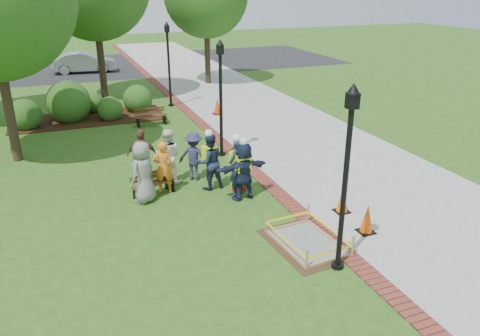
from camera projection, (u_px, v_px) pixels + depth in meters
name	position (u px, v px, depth m)	size (l,w,h in m)	color
ground	(239.00, 219.00, 12.89)	(100.00, 100.00, 0.00)	#285116
sidewalk	(259.00, 113.00, 23.22)	(6.00, 60.00, 0.02)	#9E9E99
brick_edging	(197.00, 119.00, 22.12)	(0.50, 60.00, 0.03)	maroon
mulch_bed	(89.00, 119.00, 22.23)	(7.00, 3.00, 0.05)	#381E0F
parking_lot	(112.00, 66.00, 36.21)	(36.00, 12.00, 0.01)	black
wet_concrete_pad	(307.00, 236.00, 11.60)	(1.87, 2.42, 0.55)	#47331E
bench_near	(154.00, 189.00, 14.21)	(1.41, 0.93, 0.73)	brown
bench_far	(151.00, 120.00, 21.21)	(1.44, 0.56, 0.76)	#4E291A
cone_front	(367.00, 220.00, 12.05)	(0.41, 0.41, 0.81)	black
cone_back	(342.00, 200.00, 13.13)	(0.40, 0.40, 0.79)	black
cone_far	(217.00, 107.00, 22.83)	(0.42, 0.42, 0.82)	black
toolbox	(239.00, 188.00, 14.58)	(0.40, 0.22, 0.20)	#A31A0C
lamp_near	(346.00, 167.00, 9.80)	(0.28, 0.28, 4.26)	black
lamp_mid	(221.00, 90.00, 16.71)	(0.28, 0.28, 4.26)	black
lamp_far	(168.00, 58.00, 23.62)	(0.28, 0.28, 4.26)	black
shrub_a	(27.00, 129.00, 20.79)	(1.45, 1.45, 1.45)	#244F16
shrub_b	(71.00, 120.00, 22.01)	(2.03, 2.03, 2.03)	#244F16
shrub_c	(111.00, 120.00, 22.14)	(1.19, 1.19, 1.19)	#244F16
shrub_d	(139.00, 111.00, 23.52)	(1.45, 1.45, 1.45)	#244F16
shrub_e	(94.00, 112.00, 23.34)	(1.09, 1.09, 1.09)	#244F16
casual_person_a	(143.00, 172.00, 13.60)	(0.70, 0.67, 1.86)	gray
casual_person_b	(163.00, 167.00, 14.22)	(0.59, 0.43, 1.66)	orange
casual_person_c	(168.00, 156.00, 15.00)	(0.68, 0.63, 1.78)	white
casual_person_d	(143.00, 155.00, 15.07)	(0.66, 0.58, 1.75)	brown
casual_person_e	(194.00, 156.00, 15.20)	(0.61, 0.56, 1.61)	#2B2B4C
hivis_worker_a	(243.00, 169.00, 13.78)	(0.60, 0.42, 1.93)	#182340
hivis_worker_b	(237.00, 166.00, 13.98)	(0.69, 0.62, 1.96)	#171A3D
hivis_worker_c	(209.00, 160.00, 14.46)	(0.61, 0.43, 1.94)	#192C43
parked_car_b	(85.00, 73.00, 33.47)	(4.80, 2.09, 1.57)	gray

